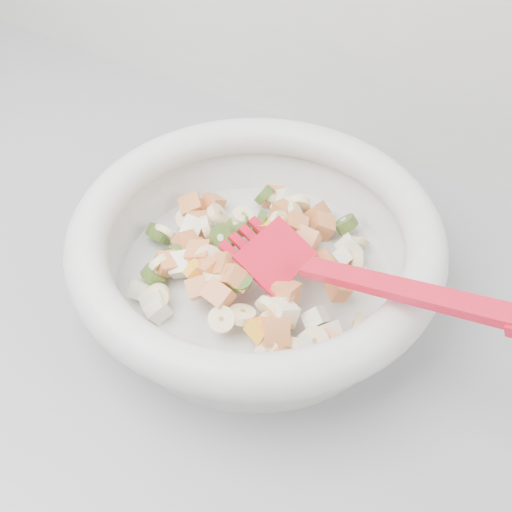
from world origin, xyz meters
The scene contains 1 object.
mixing_bowl centered at (-0.15, 1.46, 0.95)m, with size 0.43×0.35×0.15m.
Camera 1 is at (0.07, 1.10, 1.39)m, focal length 45.00 mm.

